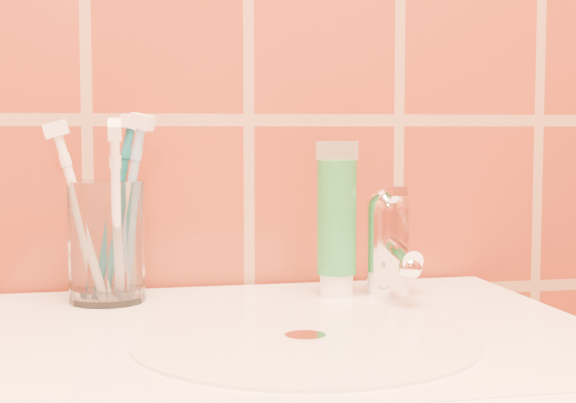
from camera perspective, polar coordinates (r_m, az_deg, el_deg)
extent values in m
cylinder|color=silver|center=(0.76, 1.13, -8.89)|extent=(0.30, 0.30, 0.00)
cylinder|color=white|center=(0.76, 1.13, -8.74)|extent=(0.04, 0.04, 0.00)
cylinder|color=white|center=(0.94, -11.65, -2.56)|extent=(0.10, 0.10, 0.13)
cylinder|color=white|center=(0.96, 3.15, -5.41)|extent=(0.04, 0.04, 0.02)
cylinder|color=#1B712F|center=(0.95, 3.17, -1.02)|extent=(0.04, 0.04, 0.12)
cube|color=beige|center=(0.95, 3.19, 3.31)|extent=(0.05, 0.01, 0.02)
cylinder|color=white|center=(0.97, 6.45, -3.28)|extent=(0.05, 0.05, 0.09)
sphere|color=white|center=(0.96, 6.48, -0.48)|extent=(0.05, 0.05, 0.05)
cylinder|color=white|center=(0.93, 7.20, -3.14)|extent=(0.02, 0.09, 0.03)
cube|color=white|center=(0.95, 6.72, 0.54)|extent=(0.02, 0.06, 0.01)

